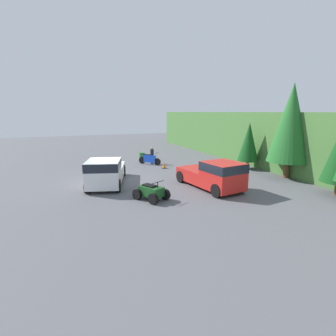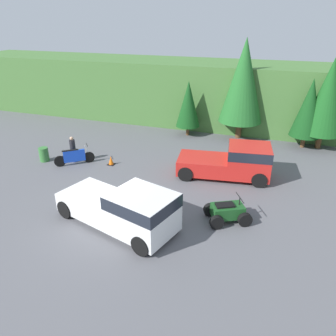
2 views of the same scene
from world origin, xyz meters
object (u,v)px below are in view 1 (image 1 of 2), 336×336
pickup_truck_red (214,174)px  dirt_bike (150,159)px  traffic_cone (164,165)px  quad_atv (151,192)px  pickup_truck_second (106,171)px  rider_person (152,155)px  steel_barrel (142,157)px

pickup_truck_red → dirt_bike: bearing=-179.4°
traffic_cone → quad_atv: bearing=-25.7°
pickup_truck_second → quad_atv: 4.45m
pickup_truck_red → rider_person: (-9.72, -1.09, -0.11)m
pickup_truck_red → steel_barrel: bearing=179.8°
rider_person → quad_atv: bearing=-67.3°
traffic_cone → steel_barrel: size_ratio=0.62×
rider_person → steel_barrel: size_ratio=1.88×
pickup_truck_second → quad_atv: pickup_truck_second is taller
pickup_truck_second → dirt_bike: (-5.93, 5.02, -0.51)m
pickup_truck_second → dirt_bike: pickup_truck_second is taller
rider_person → traffic_cone: rider_person is taller
rider_person → steel_barrel: rider_person is taller
dirt_bike → rider_person: rider_person is taller
pickup_truck_red → traffic_cone: size_ratio=9.62×
rider_person → steel_barrel: bearing=146.7°
dirt_bike → steel_barrel: bearing=144.4°
dirt_bike → traffic_cone: 2.23m
pickup_truck_red → rider_person: bearing=178.3°
dirt_bike → traffic_cone: (2.11, 0.70, -0.25)m
quad_atv → pickup_truck_red: bearing=67.8°
steel_barrel → traffic_cone: bearing=11.5°
traffic_cone → rider_person: bearing=-171.6°
pickup_truck_red → dirt_bike: size_ratio=2.76×
quad_atv → pickup_truck_second: bearing=178.3°
pickup_truck_second → traffic_cone: 6.92m
pickup_truck_second → steel_barrel: size_ratio=6.68×
rider_person → pickup_truck_second: bearing=-89.6°
traffic_cone → steel_barrel: bearing=-168.5°
steel_barrel → dirt_bike: bearing=4.5°
pickup_truck_second → quad_atv: (3.96, 1.97, -0.56)m
pickup_truck_red → traffic_cone: bearing=177.7°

